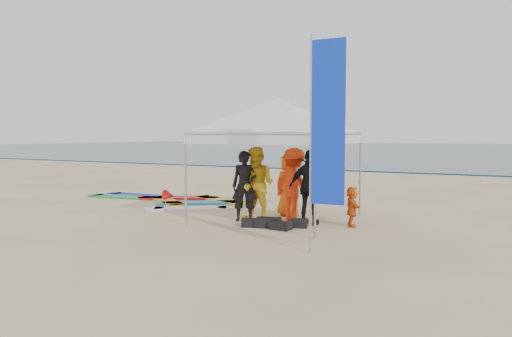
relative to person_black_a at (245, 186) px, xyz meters
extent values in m
plane|color=beige|center=(-0.83, -1.35, -0.86)|extent=(120.00, 120.00, 0.00)
cube|color=#0C2633|center=(-0.83, 58.65, -0.82)|extent=(160.00, 84.00, 0.08)
cube|color=silver|center=(-0.83, 16.85, -0.86)|extent=(160.00, 1.20, 0.01)
imported|color=black|center=(0.00, 0.00, 0.00)|extent=(0.75, 0.65, 1.72)
imported|color=yellow|center=(0.28, 0.13, 0.05)|extent=(0.92, 0.74, 1.81)
imported|color=#FA4016|center=(1.04, 0.59, 0.03)|extent=(1.32, 1.07, 1.79)
imported|color=black|center=(1.60, 0.27, 0.02)|extent=(1.07, 0.52, 1.76)
imported|color=orange|center=(0.66, 1.14, -0.06)|extent=(0.82, 0.57, 1.61)
imported|color=#E45A14|center=(2.53, 0.53, -0.40)|extent=(0.58, 0.90, 0.93)
cylinder|color=#A5A5A8|center=(-0.94, 2.07, 0.21)|extent=(0.05, 0.05, 2.14)
cylinder|color=#A5A5A8|center=(2.26, 2.07, 0.21)|extent=(0.05, 0.05, 2.14)
cylinder|color=#A5A5A8|center=(-0.94, -1.14, 0.21)|extent=(0.05, 0.05, 2.14)
cylinder|color=#A5A5A8|center=(2.26, -1.14, 0.21)|extent=(0.05, 0.05, 2.14)
cube|color=white|center=(0.66, -1.14, 1.15)|extent=(3.30, 0.02, 0.24)
cube|color=white|center=(0.66, 2.07, 1.15)|extent=(3.30, 0.02, 0.24)
cube|color=white|center=(-0.94, 0.47, 1.15)|extent=(0.02, 3.30, 0.24)
cube|color=white|center=(2.26, 0.47, 1.15)|extent=(0.02, 3.30, 0.24)
pyramid|color=white|center=(0.66, 0.47, 2.13)|extent=(4.53, 4.53, 0.85)
cylinder|color=#A5A5A8|center=(2.60, -2.25, 1.08)|extent=(0.04, 0.04, 3.88)
cube|color=#0E37E2|center=(2.92, -2.25, 1.47)|extent=(0.61, 0.03, 2.88)
cylinder|color=#A5A5A8|center=(-2.47, 0.05, -0.56)|extent=(0.02, 0.02, 0.60)
cone|color=red|center=(-2.35, 0.05, -0.36)|extent=(0.28, 0.28, 0.28)
cube|color=black|center=(0.88, -0.48, -0.75)|extent=(0.63, 0.48, 0.22)
cube|color=black|center=(1.24, -0.59, -0.77)|extent=(0.49, 0.35, 0.18)
cube|color=black|center=(0.50, -0.53, -0.78)|extent=(0.63, 0.58, 0.16)
cube|color=black|center=(1.51, -0.17, -0.76)|extent=(0.42, 0.35, 0.20)
cube|color=red|center=(-3.88, 2.52, -0.83)|extent=(2.16, 1.48, 0.07)
cube|color=#FCAA2A|center=(-2.47, 2.79, -0.83)|extent=(2.18, 1.37, 0.07)
cube|color=green|center=(-5.79, 1.91, -0.83)|extent=(2.06, 0.81, 0.07)
cube|color=#1621BC|center=(-5.48, 2.48, -0.83)|extent=(2.21, 0.64, 0.07)
cube|color=white|center=(-2.22, 0.85, -0.83)|extent=(1.99, 1.52, 0.07)
cube|color=#2792D0|center=(-2.64, 1.93, -0.83)|extent=(1.97, 1.62, 0.07)
cube|color=orange|center=(-3.59, 1.63, -0.83)|extent=(1.84, 1.54, 0.07)
camera|label=1|loc=(5.89, -10.55, 1.27)|focal=35.00mm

